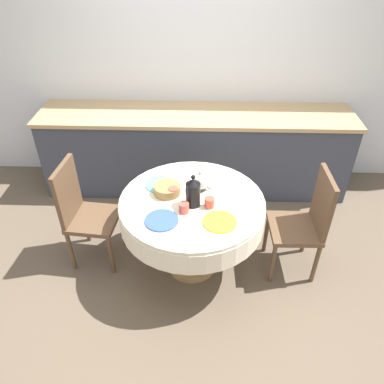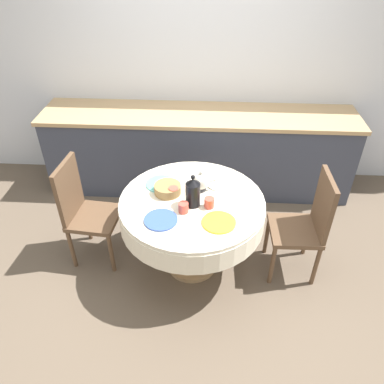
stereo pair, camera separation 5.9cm
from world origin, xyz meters
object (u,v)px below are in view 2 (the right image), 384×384
Objects in this scene: chair_left at (307,223)px; teapot at (201,181)px; chair_right at (84,208)px; coffee_carafe at (193,192)px.

chair_left reaches higher than teapot.
chair_left and chair_right have the same top height.
coffee_carafe reaches higher than chair_right.
chair_left is at bearing -8.53° from teapot.
teapot is at bearing 99.02° from chair_right.
coffee_carafe is (-0.91, -0.07, 0.32)m from chair_left.
chair_left is 3.52× the size of coffee_carafe.
coffee_carafe reaches higher than chair_left.
chair_right reaches higher than teapot.
chair_right is at bearing -176.64° from teapot.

